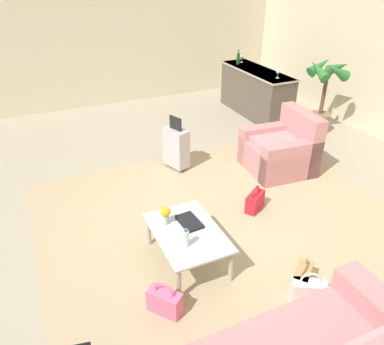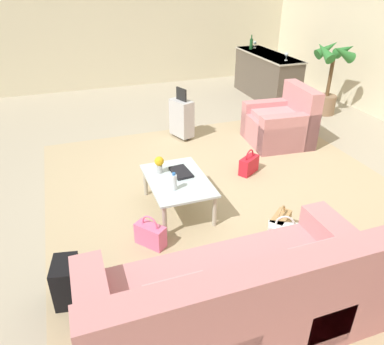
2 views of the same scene
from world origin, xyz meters
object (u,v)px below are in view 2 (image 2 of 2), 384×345
object	(u,v)px
coffee_table_book	(181,172)
potted_palm	(331,74)
water_bottle	(174,182)
wine_bottle_green	(251,44)
handbag_white	(283,234)
coffee_table	(178,183)
backpack_black	(68,282)
wine_glass_leftmost	(255,43)
flower_vase	(159,163)
wine_glass_left_of_centre	(287,55)
handbag_tan	(280,224)
couch	(237,306)
bar_console	(266,76)
armchair	(282,125)
handbag_red	(249,165)
suitcase_silver	(182,118)
handbag_pink	(150,234)

from	to	relation	value
coffee_table_book	potted_palm	bearing A→B (deg)	115.44
water_bottle	wine_bottle_green	world-z (taller)	wine_bottle_green
handbag_white	potted_palm	size ratio (longest dim) A/B	0.26
coffee_table	backpack_black	bearing A→B (deg)	-52.16
water_bottle	handbag_white	xyz separation A→B (m)	(0.77, 0.93, -0.38)
wine_glass_leftmost	wine_bottle_green	size ratio (longest dim) A/B	0.51
backpack_black	wine_glass_leftmost	bearing A→B (deg)	139.45
water_bottle	flower_vase	distance (m)	0.42
wine_bottle_green	water_bottle	bearing A→B (deg)	-35.84
wine_glass_left_of_centre	handbag_tan	size ratio (longest dim) A/B	0.43
couch	bar_console	size ratio (longest dim) A/B	1.17
handbag_white	backpack_black	xyz separation A→B (m)	(0.03, -2.12, 0.06)
armchair	handbag_red	xyz separation A→B (m)	(0.77, -0.98, -0.17)
couch	handbag_red	xyz separation A→B (m)	(-2.32, 1.30, -0.18)
handbag_red	potted_palm	size ratio (longest dim) A/B	0.26
water_bottle	suitcase_silver	xyz separation A→B (m)	(-2.20, 0.80, -0.15)
couch	handbag_pink	world-z (taller)	couch
handbag_pink	water_bottle	bearing A→B (deg)	132.05
handbag_tan	wine_bottle_green	bearing A→B (deg)	156.71
handbag_pink	potted_palm	world-z (taller)	potted_palm
coffee_table_book	handbag_red	world-z (taller)	coffee_table_book
couch	coffee_table_book	size ratio (longest dim) A/B	7.20
wine_glass_leftmost	handbag_red	size ratio (longest dim) A/B	0.43
coffee_table	potted_palm	size ratio (longest dim) A/B	0.71
backpack_black	bar_console	bearing A→B (deg)	135.72
handbag_red	wine_glass_leftmost	bearing A→B (deg)	152.03
armchair	suitcase_silver	xyz separation A→B (m)	(-0.71, -1.47, 0.05)
armchair	couch	bearing A→B (deg)	-36.31
flower_vase	handbag_pink	xyz separation A→B (m)	(0.75, -0.31, -0.40)
coffee_table_book	bar_console	xyz separation A→B (m)	(-3.38, 3.02, 0.06)
coffee_table_book	wine_glass_leftmost	bearing A→B (deg)	138.53
water_bottle	coffee_table	bearing A→B (deg)	153.43
coffee_table_book	backpack_black	distance (m)	1.79
bar_console	handbag_pink	distance (m)	5.39
coffee_table	flower_vase	xyz separation A→B (m)	(-0.22, -0.15, 0.18)
coffee_table	wine_glass_left_of_centre	bearing A→B (deg)	132.38
bar_console	flower_vase	bearing A→B (deg)	-44.74
handbag_tan	flower_vase	bearing A→B (deg)	-135.15
bar_console	handbag_tan	size ratio (longest dim) A/B	5.40
coffee_table	bar_console	distance (m)	4.68
wine_glass_leftmost	handbag_white	bearing A→B (deg)	-24.14
handbag_white	handbag_red	world-z (taller)	same
handbag_pink	suitcase_silver	bearing A→B (deg)	155.31
armchair	handbag_tan	distance (m)	2.48
water_bottle	coffee_table_book	distance (m)	0.38
suitcase_silver	handbag_pink	xyz separation A→B (m)	(2.53, -1.16, -0.23)
armchair	coffee_table	size ratio (longest dim) A/B	1.01
bar_console	potted_palm	distance (m)	1.46
handbag_tan	bar_console	bearing A→B (deg)	152.79
armchair	bar_console	size ratio (longest dim) A/B	0.51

